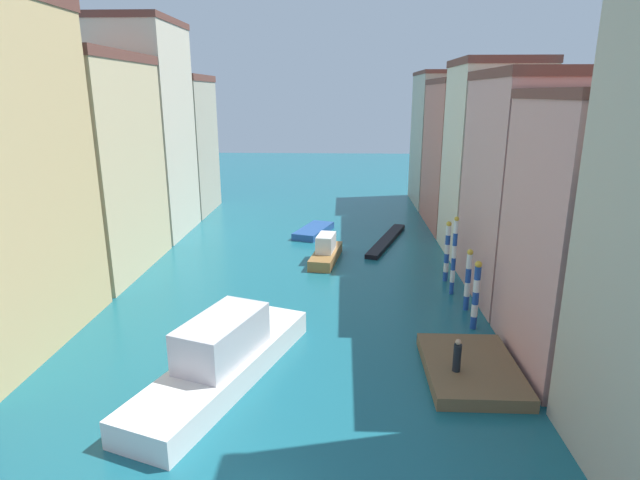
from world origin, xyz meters
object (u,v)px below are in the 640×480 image
at_px(mooring_pole_2, 454,255).
at_px(vaporetto_white, 223,358).
at_px(gondola_black, 387,240).
at_px(mooring_pole_0, 476,294).
at_px(waterfront_dock, 471,369).
at_px(mooring_pole_1, 468,279).
at_px(motorboat_1, 314,231).
at_px(motorboat_0, 326,252).
at_px(mooring_pole_3, 447,251).
at_px(person_on_dock, 457,356).

bearing_deg(mooring_pole_2, vaporetto_white, -138.42).
bearing_deg(gondola_black, mooring_pole_0, -78.74).
xyz_separation_m(waterfront_dock, mooring_pole_1, (1.50, 7.67, 1.67)).
distance_m(mooring_pole_1, motorboat_1, 20.06).
distance_m(motorboat_0, motorboat_1, 8.12).
bearing_deg(mooring_pole_2, mooring_pole_3, 88.57).
distance_m(mooring_pole_1, mooring_pole_3, 5.07).
xyz_separation_m(mooring_pole_0, mooring_pole_3, (-0.12, 7.68, 0.16)).
xyz_separation_m(person_on_dock, motorboat_0, (-6.47, 17.60, -0.58)).
xyz_separation_m(waterfront_dock, vaporetto_white, (-11.42, -0.91, 0.80)).
xyz_separation_m(mooring_pole_3, vaporetto_white, (-12.63, -13.63, -1.10)).
xyz_separation_m(waterfront_dock, gondola_black, (-2.12, 22.34, -0.11)).
bearing_deg(vaporetto_white, gondola_black, 68.20).
xyz_separation_m(person_on_dock, mooring_pole_0, (2.18, 5.78, 0.71)).
distance_m(person_on_dock, gondola_black, 23.15).
height_order(person_on_dock, gondola_black, person_on_dock).
xyz_separation_m(person_on_dock, mooring_pole_3, (2.06, 13.46, 0.88)).
relative_size(waterfront_dock, mooring_pole_2, 1.16).
xyz_separation_m(mooring_pole_3, gondola_black, (-3.33, 9.62, -2.01)).
relative_size(mooring_pole_3, motorboat_1, 0.72).
distance_m(mooring_pole_2, gondola_black, 12.78).
distance_m(mooring_pole_2, motorboat_0, 10.92).
bearing_deg(motorboat_0, mooring_pole_3, -25.86).
relative_size(person_on_dock, mooring_pole_0, 0.39).
height_order(mooring_pole_1, motorboat_1, mooring_pole_1).
height_order(mooring_pole_3, gondola_black, mooring_pole_3).
height_order(mooring_pole_1, vaporetto_white, mooring_pole_1).
xyz_separation_m(mooring_pole_1, motorboat_0, (-8.83, 9.19, -1.23)).
height_order(waterfront_dock, motorboat_0, motorboat_0).
xyz_separation_m(waterfront_dock, mooring_pole_2, (1.15, 10.24, 2.36)).
distance_m(waterfront_dock, mooring_pole_1, 7.99).
distance_m(person_on_dock, mooring_pole_2, 11.24).
xyz_separation_m(person_on_dock, mooring_pole_2, (2.00, 10.98, 1.33)).
height_order(person_on_dock, vaporetto_white, vaporetto_white).
relative_size(mooring_pole_1, vaporetto_white, 0.32).
bearing_deg(motorboat_1, motorboat_0, -80.04).
height_order(mooring_pole_2, motorboat_1, mooring_pole_2).
bearing_deg(mooring_pole_3, person_on_dock, -98.70).
distance_m(waterfront_dock, vaporetto_white, 11.48).
xyz_separation_m(mooring_pole_1, motorboat_1, (-10.23, 17.18, -1.66)).
bearing_deg(person_on_dock, mooring_pole_3, 81.30).
bearing_deg(motorboat_0, person_on_dock, -69.81).
height_order(person_on_dock, motorboat_0, person_on_dock).
height_order(mooring_pole_1, mooring_pole_2, mooring_pole_2).
distance_m(waterfront_dock, mooring_pole_0, 5.50).
relative_size(vaporetto_white, motorboat_0, 2.00).
bearing_deg(waterfront_dock, mooring_pole_0, 75.26).
bearing_deg(waterfront_dock, person_on_dock, -139.05).
bearing_deg(mooring_pole_0, person_on_dock, -110.65).
relative_size(mooring_pole_0, vaporetto_white, 0.33).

